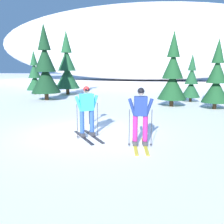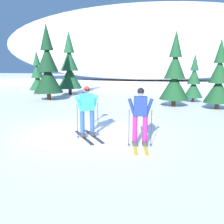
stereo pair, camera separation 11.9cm
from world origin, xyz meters
TOP-DOWN VIEW (x-y plane):
  - ground_plane at (0.00, 0.00)m, footprint 120.00×120.00m
  - skier_cyan_jacket at (0.25, -0.33)m, footprint 1.39×1.70m
  - skier_navy_jacket at (2.09, -1.01)m, footprint 0.76×1.67m
  - pine_tree_far_left at (-7.44, 11.16)m, footprint 1.40×1.40m
  - pine_tree_left at (-5.01, 8.01)m, footprint 2.01×2.01m
  - pine_tree_center_left at (-4.73, 11.51)m, footprint 2.00×2.00m
  - pine_tree_center at (3.44, 6.72)m, footprint 1.69×1.69m
  - pine_tree_center_right at (4.79, 8.86)m, footprint 1.22×1.22m
  - pine_tree_right at (5.75, 6.20)m, footprint 1.49×1.49m
  - snow_ridge_background at (0.57, 31.68)m, footprint 46.83×15.16m
  - trail_marker_post at (-0.15, 1.51)m, footprint 0.28×0.07m

SIDE VIEW (x-z plane):
  - ground_plane at x=0.00m, z-range 0.00..0.00m
  - trail_marker_post at x=-0.15m, z-range 0.09..1.38m
  - skier_cyan_jacket at x=0.25m, z-range 0.05..1.78m
  - skier_navy_jacket at x=2.09m, z-range 0.04..1.80m
  - pine_tree_center_right at x=4.79m, z-range -0.26..2.90m
  - pine_tree_far_left at x=-7.44m, z-range -0.30..3.33m
  - pine_tree_right at x=5.75m, z-range -0.31..3.53m
  - pine_tree_center at x=3.44m, z-range -0.36..4.01m
  - pine_tree_center_left at x=-4.73m, z-range -0.42..4.76m
  - pine_tree_left at x=-5.01m, z-range -0.42..4.78m
  - snow_ridge_background at x=0.57m, z-range 0.00..11.42m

